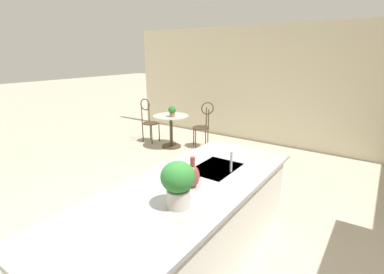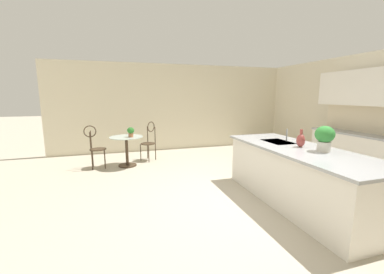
# 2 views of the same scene
# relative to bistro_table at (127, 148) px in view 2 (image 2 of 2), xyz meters

# --- Properties ---
(ground_plane) EXTENTS (40.00, 40.00, 0.00)m
(ground_plane) POSITION_rel_bistro_table_xyz_m (2.66, 1.71, -0.45)
(ground_plane) COLOR #B2A893
(wall_left_window) EXTENTS (0.12, 7.80, 2.70)m
(wall_left_window) POSITION_rel_bistro_table_xyz_m (-1.60, 1.71, 0.90)
(wall_left_window) COLOR beige
(wall_left_window) RESTS_ON ground
(kitchen_island) EXTENTS (2.80, 1.06, 0.92)m
(kitchen_island) POSITION_rel_bistro_table_xyz_m (2.96, 2.56, 0.02)
(kitchen_island) COLOR white
(kitchen_island) RESTS_ON ground
(back_counter_run) EXTENTS (2.44, 0.64, 1.52)m
(back_counter_run) POSITION_rel_bistro_table_xyz_m (2.26, 4.91, 0.05)
(back_counter_run) COLOR white
(back_counter_run) RESTS_ON ground
(upper_cabinet_run) EXTENTS (2.40, 0.36, 0.76)m
(upper_cabinet_run) POSITION_rel_bistro_table_xyz_m (2.26, 4.89, 1.45)
(upper_cabinet_run) COLOR white
(upper_cabinet_run) RESTS_ON back_counter_run
(bistro_table) EXTENTS (0.80, 0.80, 0.74)m
(bistro_table) POSITION_rel_bistro_table_xyz_m (0.00, 0.00, 0.00)
(bistro_table) COLOR #3D2D1E
(bistro_table) RESTS_ON ground
(chair_near_window) EXTENTS (0.40, 0.49, 1.04)m
(chair_near_window) POSITION_rel_bistro_table_xyz_m (-0.04, -0.72, 0.13)
(chair_near_window) COLOR #3D2D1E
(chair_near_window) RESTS_ON ground
(chair_by_island) EXTENTS (0.54, 0.54, 1.04)m
(chair_by_island) POSITION_rel_bistro_table_xyz_m (-0.41, 0.60, 0.13)
(chair_by_island) COLOR #3D2D1E
(chair_by_island) RESTS_ON ground
(sink_faucet) EXTENTS (0.02, 0.02, 0.22)m
(sink_faucet) POSITION_rel_bistro_table_xyz_m (2.41, 2.74, 0.58)
(sink_faucet) COLOR #B2B5BA
(sink_faucet) RESTS_ON kitchen_island
(potted_plant_on_table) EXTENTS (0.17, 0.17, 0.24)m
(potted_plant_on_table) POSITION_rel_bistro_table_xyz_m (0.09, 0.11, 0.43)
(potted_plant_on_table) COLOR #9E603D
(potted_plant_on_table) RESTS_ON bistro_table
(potted_plant_counter_near) EXTENTS (0.27, 0.27, 0.38)m
(potted_plant_counter_near) POSITION_rel_bistro_table_xyz_m (3.26, 2.71, 0.69)
(potted_plant_counter_near) COLOR beige
(potted_plant_counter_near) RESTS_ON kitchen_island
(vase_on_counter) EXTENTS (0.13, 0.13, 0.29)m
(vase_on_counter) POSITION_rel_bistro_table_xyz_m (2.91, 2.60, 0.58)
(vase_on_counter) COLOR #993D38
(vase_on_counter) RESTS_ON kitchen_island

